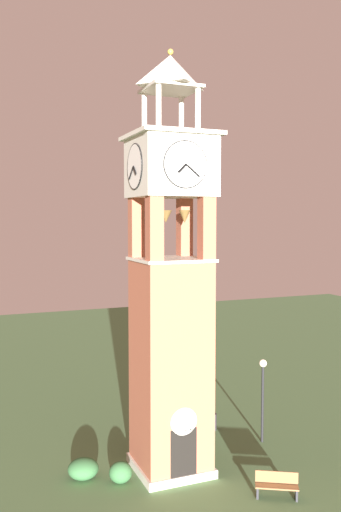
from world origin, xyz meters
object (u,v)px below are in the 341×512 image
Objects in this scene: park_bench at (277,485)px; trash_bin at (211,422)px; lamp_post at (263,385)px; clock_tower at (171,301)px.

park_bench is 2.01× the size of trash_bin.
lamp_post reaches higher than trash_bin.
trash_bin is at bearing 42.38° from clock_tower.
park_bench is 6.78m from trash_bin.
clock_tower is 21.51× the size of trash_bin.
lamp_post is at bearing -54.95° from trash_bin.
lamp_post is at bearing 10.67° from clock_tower.
clock_tower reaches higher than trash_bin.
lamp_post is at bearing 64.50° from park_bench.
clock_tower is 8.21m from trash_bin.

